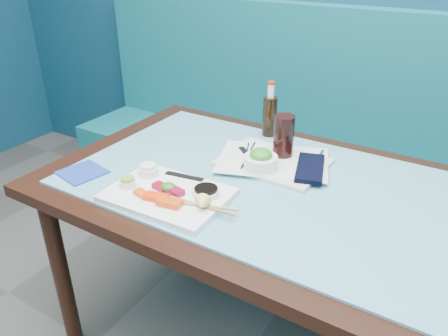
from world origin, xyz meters
The scene contains 34 objects.
booth_bench centered at (0.00, 2.29, 0.37)m, with size 3.00×0.56×1.17m.
dining_table centered at (0.00, 1.45, 0.67)m, with size 1.40×0.90×0.75m.
glass_top centered at (0.00, 1.45, 0.75)m, with size 1.22×0.76×0.01m, color #5CA3B9.
sashimi_plate centered at (-0.20, 1.21, 0.77)m, with size 0.35×0.25×0.02m, color white.
salmon_left centered at (-0.25, 1.15, 0.78)m, with size 0.06×0.03×0.01m, color #FF520A.
salmon_mid centered at (-0.20, 1.16, 0.78)m, with size 0.07×0.03×0.02m, color #FF360A.
salmon_right centered at (-0.15, 1.15, 0.78)m, with size 0.07×0.03×0.02m, color #E34709.
tuna_left centered at (-0.23, 1.21, 0.78)m, with size 0.05×0.03×0.02m, color maroon.
tuna_right centered at (-0.17, 1.21, 0.78)m, with size 0.05×0.03×0.02m, color maroon.
seaweed_garnish centered at (-0.20, 1.22, 0.79)m, with size 0.05×0.04×0.03m, color #20771B.
ramekin_wasabi centered at (-0.32, 1.17, 0.79)m, with size 0.05×0.05×0.02m, color white.
wasabi_fill centered at (-0.32, 1.17, 0.80)m, with size 0.04×0.04×0.01m, color olive.
ramekin_ginger centered at (-0.32, 1.26, 0.79)m, with size 0.06×0.06×0.03m, color white.
ginger_fill centered at (-0.32, 1.26, 0.81)m, with size 0.05×0.05×0.01m, color white.
soy_dish centered at (-0.09, 1.26, 0.78)m, with size 0.08×0.08×0.02m, color white.
soy_fill centered at (-0.09, 1.26, 0.80)m, with size 0.07×0.07×0.01m, color black.
lemon_wedge centered at (-0.05, 1.18, 0.80)m, with size 0.05×0.05×0.04m, color #F3EF73.
chopstick_sleeve centered at (-0.21, 1.31, 0.78)m, with size 0.13×0.02×0.00m, color black.
wooden_chopstick_a centered at (-0.09, 1.19, 0.78)m, with size 0.01×0.01×0.25m, color #9B6E49.
wooden_chopstick_b centered at (-0.08, 1.19, 0.78)m, with size 0.01×0.01×0.24m, color tan.
serving_tray centered at (-0.03, 1.57, 0.76)m, with size 0.35×0.26×0.01m, color silver.
paper_placemat centered at (-0.03, 1.57, 0.77)m, with size 0.37×0.26×0.00m, color silver.
seaweed_bowl centered at (-0.04, 1.50, 0.79)m, with size 0.11×0.11×0.04m, color white.
seaweed_salad centered at (-0.04, 1.50, 0.82)m, with size 0.08×0.08×0.04m, color #318C20.
cola_glass centered at (-0.02, 1.63, 0.84)m, with size 0.07×0.07×0.15m, color black.
navy_pouch centered at (0.11, 1.57, 0.78)m, with size 0.09×0.20×0.02m, color black.
fork centered at (0.10, 1.68, 0.78)m, with size 0.01×0.01×0.10m, color silver.
black_chopstick_a centered at (-0.12, 1.56, 0.77)m, with size 0.01×0.01×0.20m, color black.
black_chopstick_b centered at (-0.12, 1.56, 0.77)m, with size 0.01×0.01×0.22m, color black.
tray_sleeve centered at (-0.12, 1.56, 0.77)m, with size 0.02×0.14×0.00m, color black.
cola_bottle_body centered at (-0.15, 1.79, 0.84)m, with size 0.05×0.05×0.15m, color black.
cola_bottle_neck centered at (-0.15, 1.79, 0.94)m, with size 0.03×0.03×0.05m, color white.
cola_bottle_cap centered at (-0.15, 1.79, 0.97)m, with size 0.03×0.03×0.01m, color red.
blue_napkin centered at (-0.53, 1.18, 0.76)m, with size 0.13×0.13×0.01m, color #1B3597.
Camera 1 is at (0.53, 0.34, 1.44)m, focal length 35.00 mm.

